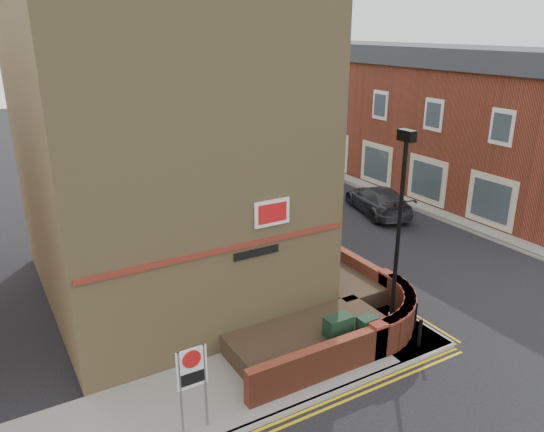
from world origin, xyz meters
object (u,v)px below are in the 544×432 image
Objects in this scene: zone_sign at (192,375)px; silver_car_near at (256,200)px; utility_cabinet_large at (338,335)px; lamppost at (398,238)px.

silver_car_near is at bearing 56.21° from zone_sign.
silver_car_near is (3.90, 12.05, 0.02)m from utility_cabinet_large.
silver_car_near is at bearing 80.65° from lamppost.
lamppost is 6.85m from zone_sign.
lamppost is 12.59m from silver_car_near.
zone_sign is at bearing -170.31° from utility_cabinet_large.
lamppost is 2.86× the size of zone_sign.
lamppost is at bearing -94.84° from silver_car_near.
zone_sign is 0.49× the size of silver_car_near.
zone_sign is at bearing -173.93° from lamppost.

